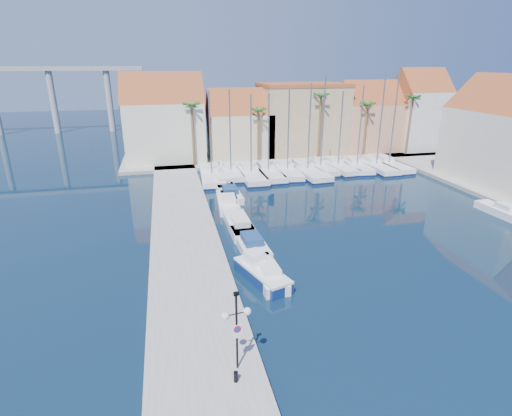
{
  "coord_description": "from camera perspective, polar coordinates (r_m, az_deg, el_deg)",
  "views": [
    {
      "loc": [
        -10.05,
        -18.09,
        15.18
      ],
      "look_at": [
        -2.63,
        14.49,
        3.0
      ],
      "focal_mm": 28.0,
      "sensor_mm": 36.0,
      "label": 1
    }
  ],
  "objects": [
    {
      "name": "ground",
      "position": [
        25.66,
        13.61,
        -16.9
      ],
      "size": [
        260.0,
        260.0,
        0.0
      ],
      "primitive_type": "plane",
      "color": "black",
      "rests_on": "ground"
    },
    {
      "name": "quay_west",
      "position": [
        34.96,
        -9.92,
        -5.58
      ],
      "size": [
        6.0,
        77.0,
        0.5
      ],
      "primitive_type": "cube",
      "color": "gray",
      "rests_on": "ground"
    },
    {
      "name": "shore_north",
      "position": [
        70.66,
        3.99,
        7.78
      ],
      "size": [
        54.0,
        16.0,
        0.5
      ],
      "primitive_type": "cube",
      "color": "gray",
      "rests_on": "ground"
    },
    {
      "name": "lamp_post",
      "position": [
        20.19,
        -2.8,
        -15.58
      ],
      "size": [
        1.51,
        0.55,
        4.47
      ],
      "rotation": [
        0.0,
        0.0,
        0.13
      ],
      "color": "black",
      "rests_on": "quay_west"
    },
    {
      "name": "bollard",
      "position": [
        21.14,
        -2.89,
        -22.94
      ],
      "size": [
        0.22,
        0.22,
        0.56
      ],
      "primitive_type": "cylinder",
      "color": "black",
      "rests_on": "quay_west"
    },
    {
      "name": "fishing_boat",
      "position": [
        29.83,
        0.73,
        -9.17
      ],
      "size": [
        3.45,
        5.71,
        1.9
      ],
      "rotation": [
        0.0,
        0.0,
        0.33
      ],
      "color": "navy",
      "rests_on": "ground"
    },
    {
      "name": "motorboat_west_0",
      "position": [
        29.99,
        1.66,
        -9.27
      ],
      "size": [
        2.01,
        5.64,
        1.4
      ],
      "rotation": [
        0.0,
        0.0,
        0.04
      ],
      "color": "white",
      "rests_on": "ground"
    },
    {
      "name": "motorboat_west_1",
      "position": [
        34.81,
        -0.85,
        -4.9
      ],
      "size": [
        2.47,
        6.84,
        1.4
      ],
      "rotation": [
        0.0,
        0.0,
        0.05
      ],
      "color": "white",
      "rests_on": "ground"
    },
    {
      "name": "motorboat_west_2",
      "position": [
        38.56,
        -2.4,
        -2.35
      ],
      "size": [
        2.23,
        6.75,
        1.4
      ],
      "rotation": [
        0.0,
        0.0,
        0.01
      ],
      "color": "white",
      "rests_on": "ground"
    },
    {
      "name": "motorboat_west_3",
      "position": [
        44.85,
        -4.04,
        0.88
      ],
      "size": [
        2.73,
        7.07,
        1.4
      ],
      "rotation": [
        0.0,
        0.0,
        -0.08
      ],
      "color": "white",
      "rests_on": "ground"
    },
    {
      "name": "motorboat_west_4",
      "position": [
        48.05,
        -3.83,
        2.21
      ],
      "size": [
        2.37,
        7.08,
        1.4
      ],
      "rotation": [
        0.0,
        0.0,
        0.02
      ],
      "color": "white",
      "rests_on": "ground"
    },
    {
      "name": "motorboat_west_5",
      "position": [
        52.56,
        -4.94,
        3.74
      ],
      "size": [
        2.69,
        7.42,
        1.4
      ],
      "rotation": [
        0.0,
        0.0,
        0.05
      ],
      "color": "white",
      "rests_on": "ground"
    },
    {
      "name": "motorboat_east_1",
      "position": [
        49.43,
        31.66,
        -0.32
      ],
      "size": [
        2.03,
        5.65,
        1.4
      ],
      "rotation": [
        0.0,
        0.0,
        0.04
      ],
      "color": "white",
      "rests_on": "ground"
    },
    {
      "name": "sailboat_0",
      "position": [
        55.81,
        -6.36,
        4.72
      ],
      "size": [
        3.6,
        11.5,
        11.86
      ],
      "rotation": [
        0.0,
        0.0,
        -0.05
      ],
      "color": "white",
      "rests_on": "ground"
    },
    {
      "name": "sailboat_1",
      "position": [
        57.23,
        -3.69,
        5.21
      ],
      "size": [
        2.55,
        9.46,
        11.94
      ],
      "rotation": [
        0.0,
        0.0,
        0.0
      ],
      "color": "white",
      "rests_on": "ground"
    },
    {
      "name": "sailboat_2",
      "position": [
        56.5,
        -0.84,
        5.02
      ],
      "size": [
        3.2,
        11.67,
        11.35
      ],
      "rotation": [
        0.0,
        0.0,
        -0.01
      ],
      "color": "white",
      "rests_on": "ground"
    },
    {
      "name": "sailboat_3",
      "position": [
        57.39,
        1.59,
        5.26
      ],
      "size": [
        3.03,
        11.16,
        11.35
      ],
      "rotation": [
        0.0,
        0.0,
        0.01
      ],
      "color": "white",
      "rests_on": "ground"
    },
    {
      "name": "sailboat_4",
      "position": [
        58.21,
        4.36,
        5.43
      ],
      "size": [
        3.6,
        10.83,
        11.84
      ],
      "rotation": [
        0.0,
        0.0,
        -0.08
      ],
      "color": "white",
      "rests_on": "ground"
    },
    {
      "name": "sailboat_5",
      "position": [
        58.53,
        7.1,
        5.41
      ],
      "size": [
        3.94,
        12.04,
        12.64
      ],
      "rotation": [
        0.0,
        0.0,
        0.07
      ],
      "color": "white",
      "rests_on": "ground"
    },
    {
      "name": "sailboat_6",
      "position": [
        60.39,
        8.99,
        5.83
      ],
      "size": [
        3.01,
        9.15,
        13.5
      ],
      "rotation": [
        0.0,
        0.0,
        0.07
      ],
      "color": "white",
      "rests_on": "ground"
    },
    {
      "name": "sailboat_7",
      "position": [
        61.62,
        11.36,
        5.92
      ],
      "size": [
        3.5,
        10.29,
        11.45
      ],
      "rotation": [
        0.0,
        0.0,
        0.08
      ],
      "color": "white",
      "rests_on": "ground"
    },
    {
      "name": "sailboat_8",
      "position": [
        62.49,
        14.02,
        5.93
      ],
      "size": [
        3.24,
        9.53,
        12.25
      ],
      "rotation": [
        0.0,
        0.0,
        -0.08
      ],
      "color": "white",
      "rests_on": "ground"
    },
    {
      "name": "sailboat_9",
      "position": [
        63.4,
        16.52,
        5.9
      ],
      "size": [
        2.9,
        10.52,
        13.69
      ],
      "rotation": [
        0.0,
        0.0,
        0.01
      ],
      "color": "white",
      "rests_on": "ground"
    },
    {
      "name": "sailboat_10",
      "position": [
        64.81,
        18.15,
        6.03
      ],
      "size": [
        3.34,
        10.73,
        14.64
      ],
      "rotation": [
        0.0,
        0.0,
        0.05
      ],
      "color": "white",
      "rests_on": "ground"
    },
    {
      "name": "building_0",
      "position": [
        65.66,
        -12.96,
        11.96
      ],
      "size": [
        12.3,
        9.0,
        13.5
      ],
      "color": "#EBE3C4",
      "rests_on": "shore_north"
    },
    {
      "name": "building_1",
      "position": [
        66.93,
        -2.36,
        11.52
      ],
      "size": [
        10.3,
        8.0,
        11.0
      ],
      "color": "beige",
      "rests_on": "shore_north"
    },
    {
      "name": "building_2",
      "position": [
        70.56,
        6.5,
        12.64
      ],
      "size": [
        14.2,
        10.2,
        11.5
      ],
      "color": "tan",
      "rests_on": "shore_north"
    },
    {
      "name": "building_3",
      "position": [
        74.51,
        15.71,
        12.12
      ],
      "size": [
        10.3,
        8.0,
        12.0
      ],
      "color": "tan",
      "rests_on": "shore_north"
    },
    {
      "name": "building_4",
      "position": [
        78.2,
        22.1,
        12.58
      ],
      "size": [
        8.3,
        8.0,
        14.0
      ],
      "color": "silver",
      "rests_on": "shore_north"
    },
    {
      "name": "building_6",
      "position": [
        60.12,
        32.19,
        8.72
      ],
      "size": [
        9.0,
        14.3,
        13.5
      ],
      "color": "#EBE3C4",
      "rests_on": "shore_east"
    },
    {
      "name": "palm_0",
      "position": [
        60.53,
        -9.2,
        14.0
      ],
      "size": [
        2.6,
        2.6,
        10.15
      ],
      "color": "brown",
      "rests_on": "shore_north"
    },
    {
      "name": "palm_1",
      "position": [
        62.11,
        0.34,
        13.52
      ],
      "size": [
        2.6,
        2.6,
        9.15
      ],
      "color": "brown",
      "rests_on": "shore_north"
    },
    {
      "name": "palm_2",
      "position": [
        64.93,
        9.28,
        15.22
      ],
      "size": [
        2.6,
        2.6,
        11.15
      ],
      "color": "brown",
      "rests_on": "shore_north"
    },
    {
      "name": "palm_3",
      "position": [
        68.42,
        15.64,
        13.81
      ],
      "size": [
        2.6,
        2.6,
        9.65
      ],
      "color": "brown",
      "rests_on": "shore_north"
    },
    {
      "name": "palm_4",
      "position": [
        72.43,
        21.48,
        14.24
      ],
      "size": [
        2.6,
        2.6,
        10.65
      ],
      "color": "brown",
      "rests_on": "shore_north"
    },
    {
      "name": "viaduct",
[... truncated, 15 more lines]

